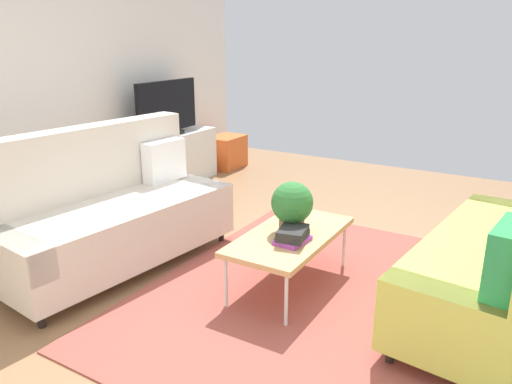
{
  "coord_description": "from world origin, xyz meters",
  "views": [
    {
      "loc": [
        -3.0,
        -1.48,
        1.79
      ],
      "look_at": [
        0.08,
        0.36,
        0.65
      ],
      "focal_mm": 34.75,
      "sensor_mm": 36.0,
      "label": 1
    }
  ],
  "objects_px": {
    "table_book_0": "(293,240)",
    "tv_console": "(169,160)",
    "vase_1": "(140,132)",
    "bottle_0": "(158,132)",
    "couch_beige": "(111,212)",
    "couch_green": "(512,260)",
    "storage_trunk": "(226,152)",
    "bottle_1": "(164,130)",
    "potted_plant": "(292,205)",
    "vase_0": "(129,136)",
    "tv": "(167,109)",
    "coffee_table": "(290,237)"
  },
  "relations": [
    {
      "from": "bottle_0",
      "to": "bottle_1",
      "type": "height_order",
      "value": "bottle_1"
    },
    {
      "from": "potted_plant",
      "to": "tv_console",
      "type": "bearing_deg",
      "value": 58.43
    },
    {
      "from": "vase_0",
      "to": "bottle_1",
      "type": "xyz_separation_m",
      "value": [
        0.48,
        -0.09,
        0.0
      ]
    },
    {
      "from": "vase_0",
      "to": "bottle_0",
      "type": "relative_size",
      "value": 1.03
    },
    {
      "from": "tv_console",
      "to": "tv",
      "type": "height_order",
      "value": "tv"
    },
    {
      "from": "vase_1",
      "to": "coffee_table",
      "type": "bearing_deg",
      "value": -114.39
    },
    {
      "from": "coffee_table",
      "to": "vase_0",
      "type": "distance_m",
      "value": 2.7
    },
    {
      "from": "potted_plant",
      "to": "bottle_1",
      "type": "height_order",
      "value": "bottle_1"
    },
    {
      "from": "bottle_0",
      "to": "storage_trunk",
      "type": "bearing_deg",
      "value": -2.64
    },
    {
      "from": "couch_beige",
      "to": "vase_1",
      "type": "relative_size",
      "value": 11.54
    },
    {
      "from": "coffee_table",
      "to": "bottle_0",
      "type": "bearing_deg",
      "value": 61.07
    },
    {
      "from": "coffee_table",
      "to": "bottle_1",
      "type": "xyz_separation_m",
      "value": [
        1.43,
        2.41,
        0.33
      ]
    },
    {
      "from": "couch_beige",
      "to": "storage_trunk",
      "type": "bearing_deg",
      "value": -156.1
    },
    {
      "from": "vase_0",
      "to": "potted_plant",
      "type": "bearing_deg",
      "value": -110.27
    },
    {
      "from": "couch_beige",
      "to": "vase_1",
      "type": "xyz_separation_m",
      "value": [
        1.51,
        1.08,
        0.28
      ]
    },
    {
      "from": "tv_console",
      "to": "bottle_1",
      "type": "distance_m",
      "value": 0.41
    },
    {
      "from": "tv",
      "to": "bottle_0",
      "type": "distance_m",
      "value": 0.31
    },
    {
      "from": "couch_beige",
      "to": "tv",
      "type": "height_order",
      "value": "tv"
    },
    {
      "from": "coffee_table",
      "to": "vase_1",
      "type": "bearing_deg",
      "value": 65.61
    },
    {
      "from": "storage_trunk",
      "to": "potted_plant",
      "type": "xyz_separation_m",
      "value": [
        -2.6,
        -2.34,
        0.4
      ]
    },
    {
      "from": "coffee_table",
      "to": "storage_trunk",
      "type": "height_order",
      "value": "storage_trunk"
    },
    {
      "from": "tv",
      "to": "storage_trunk",
      "type": "distance_m",
      "value": 1.32
    },
    {
      "from": "coffee_table",
      "to": "couch_green",
      "type": "bearing_deg",
      "value": -78.89
    },
    {
      "from": "vase_0",
      "to": "tv_console",
      "type": "bearing_deg",
      "value": -4.93
    },
    {
      "from": "tv_console",
      "to": "vase_0",
      "type": "xyz_separation_m",
      "value": [
        -0.58,
        0.05,
        0.4
      ]
    },
    {
      "from": "storage_trunk",
      "to": "vase_0",
      "type": "bearing_deg",
      "value": 174.9
    },
    {
      "from": "vase_1",
      "to": "storage_trunk",
      "type": "bearing_deg",
      "value": -5.7
    },
    {
      "from": "storage_trunk",
      "to": "bottle_1",
      "type": "bearing_deg",
      "value": 177.14
    },
    {
      "from": "couch_green",
      "to": "bottle_0",
      "type": "height_order",
      "value": "couch_green"
    },
    {
      "from": "couch_green",
      "to": "vase_1",
      "type": "distance_m",
      "value": 4.02
    },
    {
      "from": "potted_plant",
      "to": "tv",
      "type": "bearing_deg",
      "value": 58.22
    },
    {
      "from": "couch_beige",
      "to": "table_book_0",
      "type": "height_order",
      "value": "couch_beige"
    },
    {
      "from": "potted_plant",
      "to": "vase_0",
      "type": "relative_size",
      "value": 2.48
    },
    {
      "from": "tv_console",
      "to": "bottle_1",
      "type": "bearing_deg",
      "value": -158.6
    },
    {
      "from": "couch_beige",
      "to": "potted_plant",
      "type": "xyz_separation_m",
      "value": [
        0.41,
        -1.41,
        0.18
      ]
    },
    {
      "from": "tv_console",
      "to": "vase_0",
      "type": "bearing_deg",
      "value": 175.07
    },
    {
      "from": "potted_plant",
      "to": "bottle_0",
      "type": "relative_size",
      "value": 2.56
    },
    {
      "from": "couch_beige",
      "to": "vase_0",
      "type": "height_order",
      "value": "couch_beige"
    },
    {
      "from": "couch_beige",
      "to": "tv_console",
      "type": "height_order",
      "value": "couch_beige"
    },
    {
      "from": "couch_beige",
      "to": "vase_0",
      "type": "distance_m",
      "value": 1.74
    },
    {
      "from": "storage_trunk",
      "to": "bottle_1",
      "type": "distance_m",
      "value": 1.3
    },
    {
      "from": "couch_green",
      "to": "potted_plant",
      "type": "height_order",
      "value": "couch_green"
    },
    {
      "from": "vase_1",
      "to": "bottle_0",
      "type": "bearing_deg",
      "value": -24.39
    },
    {
      "from": "table_book_0",
      "to": "tv_console",
      "type": "bearing_deg",
      "value": 56.61
    },
    {
      "from": "coffee_table",
      "to": "tv",
      "type": "relative_size",
      "value": 1.1
    },
    {
      "from": "coffee_table",
      "to": "tv",
      "type": "bearing_deg",
      "value": 57.71
    },
    {
      "from": "potted_plant",
      "to": "bottle_0",
      "type": "bearing_deg",
      "value": 61.63
    },
    {
      "from": "storage_trunk",
      "to": "bottle_0",
      "type": "distance_m",
      "value": 1.4
    },
    {
      "from": "table_book_0",
      "to": "couch_green",
      "type": "bearing_deg",
      "value": -72.73
    },
    {
      "from": "storage_trunk",
      "to": "vase_0",
      "type": "relative_size",
      "value": 3.44
    }
  ]
}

